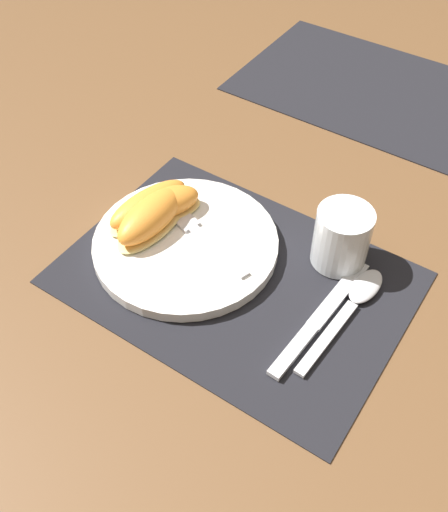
{
  "coord_description": "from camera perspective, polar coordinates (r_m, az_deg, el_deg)",
  "views": [
    {
      "loc": [
        0.27,
        -0.43,
        0.61
      ],
      "look_at": [
        -0.02,
        0.01,
        0.02
      ],
      "focal_mm": 42.0,
      "sensor_mm": 36.0,
      "label": 1
    }
  ],
  "objects": [
    {
      "name": "knife",
      "position": [
        0.76,
        9.02,
        -5.93
      ],
      "size": [
        0.03,
        0.22,
        0.01
      ],
      "color": "silver",
      "rests_on": "placemat"
    },
    {
      "name": "placemat",
      "position": [
        0.79,
        1.05,
        -2.05
      ],
      "size": [
        0.44,
        0.31,
        0.0
      ],
      "color": "black",
      "rests_on": "ground_plane"
    },
    {
      "name": "citrus_wedge_1",
      "position": [
        0.85,
        -7.2,
        4.78
      ],
      "size": [
        0.08,
        0.14,
        0.04
      ],
      "color": "#F4DB84",
      "rests_on": "plate"
    },
    {
      "name": "citrus_wedge_0",
      "position": [
        0.85,
        -5.64,
        4.95
      ],
      "size": [
        0.1,
        0.12,
        0.04
      ],
      "color": "#F4DB84",
      "rests_on": "plate"
    },
    {
      "name": "ground_plane",
      "position": [
        0.8,
        1.05,
        -2.15
      ],
      "size": [
        3.0,
        3.0,
        0.0
      ],
      "primitive_type": "plane",
      "color": "brown"
    },
    {
      "name": "plate",
      "position": [
        0.82,
        -3.67,
        1.17
      ],
      "size": [
        0.25,
        0.25,
        0.02
      ],
      "color": "white",
      "rests_on": "placemat"
    },
    {
      "name": "spoon",
      "position": [
        0.78,
        12.44,
        -4.05
      ],
      "size": [
        0.04,
        0.2,
        0.01
      ],
      "color": "silver",
      "rests_on": "placemat"
    },
    {
      "name": "placemat_far",
      "position": [
        1.17,
        13.18,
        15.48
      ],
      "size": [
        0.44,
        0.31,
        0.0
      ],
      "color": "black",
      "rests_on": "ground_plane"
    },
    {
      "name": "citrus_wedge_2",
      "position": [
        0.83,
        -6.86,
        3.78
      ],
      "size": [
        0.06,
        0.13,
        0.04
      ],
      "color": "#F4DB84",
      "rests_on": "plate"
    },
    {
      "name": "fork",
      "position": [
        0.82,
        -2.65,
        2.38
      ],
      "size": [
        0.18,
        0.07,
        0.0
      ],
      "color": "silver",
      "rests_on": "plate"
    },
    {
      "name": "juice_glass",
      "position": [
        0.8,
        11.1,
        1.51
      ],
      "size": [
        0.07,
        0.07,
        0.08
      ],
      "color": "silver",
      "rests_on": "placemat"
    }
  ]
}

